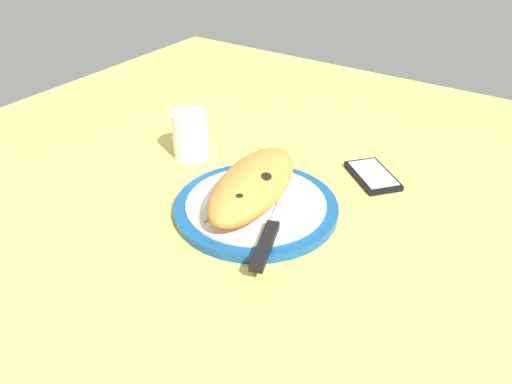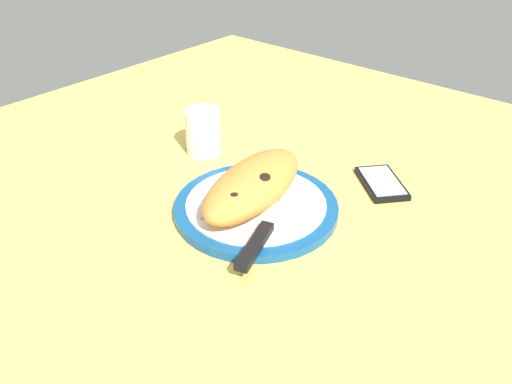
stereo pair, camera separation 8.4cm
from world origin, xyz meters
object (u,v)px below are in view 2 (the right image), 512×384
Objects in this scene: water_glass at (203,135)px; fork at (223,196)px; calzone at (252,185)px; smartphone at (382,183)px; knife at (262,236)px; plate at (256,207)px.

fork is at bearing 54.81° from water_glass.
calzone is 2.85× the size of water_glass.
fork is 1.40× the size of smartphone.
fork is 28.98cm from smartphone.
knife reaches higher than fork.
smartphone is 1.40× the size of water_glass.
knife is 28.33cm from smartphone.
calzone is 5.93cm from fork.
fork is 13.07cm from knife.
knife is 2.48× the size of water_glass.
calzone is 23.05cm from water_glass.
water_glass is at bearing -125.19° from fork.
knife is at bearing 69.62° from fork.
water_glass is at bearing -113.03° from plate.
fork reaches higher than plate.
calzone is (0.31, -0.60, 4.21)cm from plate.
plate is 1.21× the size of knife.
knife is at bearing 45.44° from plate.
water_glass is (-9.17, -21.58, 3.07)cm from plate.
plate is 1.52× the size of fork.
calzone is at bearing 65.67° from water_glass.
smartphone is (-20.95, 11.94, -0.31)cm from plate.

